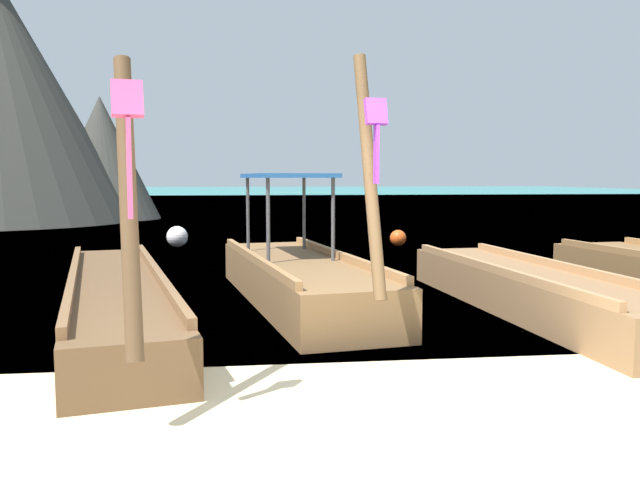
{
  "coord_description": "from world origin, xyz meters",
  "views": [
    {
      "loc": [
        -0.95,
        -4.61,
        1.69
      ],
      "look_at": [
        0.0,
        3.18,
        0.94
      ],
      "focal_mm": 36.58,
      "sensor_mm": 36.0,
      "label": 1
    }
  ],
  "objects_px": {
    "longtail_boat_violet_ribbon": "(299,277)",
    "longtail_boat_pink_ribbon": "(116,298)",
    "longtail_boat_blue_ribbon": "(530,290)",
    "mooring_buoy_far": "(398,238)",
    "mooring_buoy_near": "(177,237)"
  },
  "relations": [
    {
      "from": "mooring_buoy_near",
      "to": "mooring_buoy_far",
      "type": "xyz_separation_m",
      "value": [
        5.42,
        -0.42,
        -0.06
      ]
    },
    {
      "from": "longtail_boat_blue_ribbon",
      "to": "mooring_buoy_near",
      "type": "distance_m",
      "value": 9.87
    },
    {
      "from": "longtail_boat_violet_ribbon",
      "to": "longtail_boat_pink_ribbon",
      "type": "bearing_deg",
      "value": -160.71
    },
    {
      "from": "mooring_buoy_near",
      "to": "mooring_buoy_far",
      "type": "relative_size",
      "value": 1.27
    },
    {
      "from": "longtail_boat_violet_ribbon",
      "to": "mooring_buoy_near",
      "type": "height_order",
      "value": "longtail_boat_violet_ribbon"
    },
    {
      "from": "longtail_boat_pink_ribbon",
      "to": "mooring_buoy_near",
      "type": "relative_size",
      "value": 13.68
    },
    {
      "from": "longtail_boat_blue_ribbon",
      "to": "mooring_buoy_far",
      "type": "relative_size",
      "value": 14.94
    },
    {
      "from": "longtail_boat_violet_ribbon",
      "to": "mooring_buoy_far",
      "type": "xyz_separation_m",
      "value": [
        3.1,
        7.02,
        -0.15
      ]
    },
    {
      "from": "longtail_boat_violet_ribbon",
      "to": "longtail_boat_blue_ribbon",
      "type": "bearing_deg",
      "value": -18.73
    },
    {
      "from": "longtail_boat_violet_ribbon",
      "to": "mooring_buoy_near",
      "type": "relative_size",
      "value": 10.95
    },
    {
      "from": "longtail_boat_blue_ribbon",
      "to": "longtail_boat_pink_ribbon",
      "type": "bearing_deg",
      "value": 178.05
    },
    {
      "from": "longtail_boat_pink_ribbon",
      "to": "longtail_boat_blue_ribbon",
      "type": "relative_size",
      "value": 1.17
    },
    {
      "from": "longtail_boat_pink_ribbon",
      "to": "longtail_boat_blue_ribbon",
      "type": "height_order",
      "value": "longtail_boat_pink_ribbon"
    },
    {
      "from": "longtail_boat_pink_ribbon",
      "to": "mooring_buoy_far",
      "type": "relative_size",
      "value": 17.43
    },
    {
      "from": "longtail_boat_pink_ribbon",
      "to": "longtail_boat_blue_ribbon",
      "type": "xyz_separation_m",
      "value": [
        5.11,
        -0.17,
        0.01
      ]
    }
  ]
}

